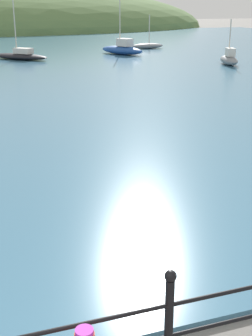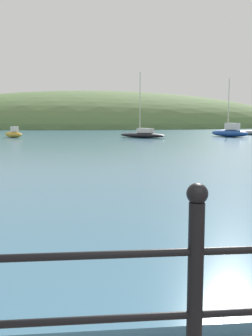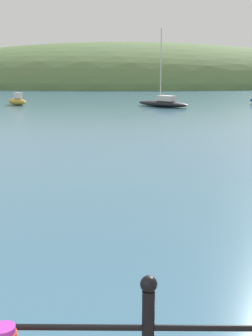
% 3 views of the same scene
% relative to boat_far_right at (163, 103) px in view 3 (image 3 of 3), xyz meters
% --- Properties ---
extents(water, '(80.00, 60.00, 0.10)m').
position_rel_boat_far_right_xyz_m(water, '(-3.30, 2.43, -0.31)').
color(water, teal).
rests_on(water, ground).
extents(far_hillside, '(73.91, 40.65, 12.91)m').
position_rel_boat_far_right_xyz_m(far_hillside, '(-3.30, 42.30, -0.36)').
color(far_hillside, '#567542').
rests_on(far_hillside, ground).
extents(boat_far_right, '(3.82, 3.81, 5.00)m').
position_rel_boat_far_right_xyz_m(boat_far_right, '(0.00, 0.00, 0.00)').
color(boat_far_right, black).
rests_on(boat_far_right, water).
extents(boat_red_dinghy, '(1.90, 1.92, 0.88)m').
position_rel_boat_far_right_xyz_m(boat_red_dinghy, '(-9.97, 1.35, 0.02)').
color(boat_red_dinghy, gold).
rests_on(boat_red_dinghy, water).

